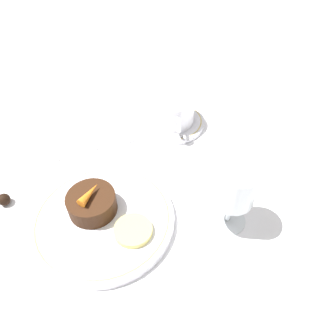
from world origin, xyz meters
TOP-DOWN VIEW (x-y plane):
  - ground_plane at (0.00, 0.00)m, footprint 3.00×3.00m
  - dinner_plate at (0.01, -0.03)m, footprint 0.24×0.24m
  - saucer at (-0.23, 0.14)m, footprint 0.15×0.15m
  - coffee_cup at (-0.22, 0.14)m, footprint 0.12×0.10m
  - spoon at (-0.18, 0.13)m, footprint 0.08×0.10m
  - wine_glass at (0.05, 0.18)m, footprint 0.07×0.07m
  - fork at (-0.18, -0.01)m, footprint 0.06×0.19m
  - dessert_cake at (-0.01, -0.05)m, footprint 0.08×0.08m
  - carrot_garnish at (-0.01, -0.05)m, footprint 0.05×0.04m
  - pineapple_slice at (0.05, 0.02)m, footprint 0.06×0.06m
  - chocolate_truffle at (-0.06, -0.20)m, footprint 0.02×0.02m

SIDE VIEW (x-z plane):
  - ground_plane at x=0.00m, z-range 0.00..0.00m
  - fork at x=-0.18m, z-range 0.00..0.01m
  - saucer at x=-0.23m, z-range 0.00..0.01m
  - dinner_plate at x=0.01m, z-range 0.00..0.02m
  - chocolate_truffle at x=-0.06m, z-range 0.00..0.02m
  - spoon at x=-0.18m, z-range 0.01..0.01m
  - pineapple_slice at x=0.05m, z-range 0.01..0.02m
  - dessert_cake at x=-0.01m, z-range 0.01..0.05m
  - coffee_cup at x=-0.22m, z-range 0.01..0.07m
  - carrot_garnish at x=-0.01m, z-range 0.05..0.07m
  - wine_glass at x=0.05m, z-range 0.02..0.15m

